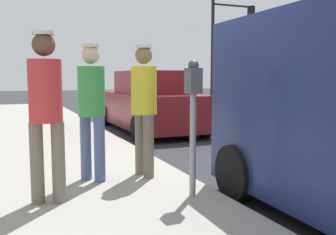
{
  "coord_description": "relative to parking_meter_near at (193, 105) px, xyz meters",
  "views": [
    {
      "loc": [
        3.2,
        3.96,
        1.48
      ],
      "look_at": [
        1.65,
        0.29,
        1.05
      ],
      "focal_mm": 39.95,
      "sensor_mm": 36.0,
      "label": 1
    }
  ],
  "objects": [
    {
      "name": "parking_meter_near",
      "position": [
        0.0,
        0.0,
        0.0
      ],
      "size": [
        0.14,
        0.18,
        1.52
      ],
      "color": "gray",
      "rests_on": "sidewalk_slab"
    },
    {
      "name": "ground_plane",
      "position": [
        -1.35,
        -0.29,
        -1.18
      ],
      "size": [
        80.0,
        80.0,
        0.0
      ],
      "primitive_type": "plane",
      "color": "#2D2D33"
    },
    {
      "name": "pedestrian_in_green",
      "position": [
        0.9,
        -1.06,
        -0.03
      ],
      "size": [
        0.34,
        0.34,
        1.74
      ],
      "color": "#4C608C",
      "rests_on": "sidewalk_slab"
    },
    {
      "name": "traffic_light_corner",
      "position": [
        -8.16,
        -12.49,
        2.34
      ],
      "size": [
        2.48,
        0.42,
        5.2
      ],
      "color": "black",
      "rests_on": "ground"
    },
    {
      "name": "pedestrian_in_yellow",
      "position": [
        0.22,
        -1.02,
        -0.02
      ],
      "size": [
        0.34,
        0.36,
        1.75
      ],
      "color": "#726656",
      "rests_on": "sidewalk_slab"
    },
    {
      "name": "pedestrian_in_red",
      "position": [
        1.52,
        -0.38,
        0.01
      ],
      "size": [
        0.35,
        0.34,
        1.8
      ],
      "color": "#726656",
      "rests_on": "sidewalk_slab"
    },
    {
      "name": "parked_sedan_behind",
      "position": [
        -1.7,
        -6.0,
        -0.43
      ],
      "size": [
        1.98,
        4.42,
        1.65
      ],
      "color": "maroon",
      "rests_on": "ground"
    }
  ]
}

